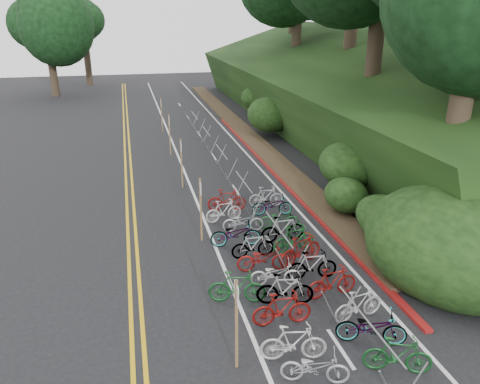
% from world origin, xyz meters
% --- Properties ---
extents(ground, '(120.00, 120.00, 0.00)m').
position_xyz_m(ground, '(0.00, 0.00, 0.00)').
color(ground, black).
rests_on(ground, ground).
extents(road_markings, '(7.47, 80.00, 0.01)m').
position_xyz_m(road_markings, '(0.63, 10.10, 0.00)').
color(road_markings, gold).
rests_on(road_markings, ground).
extents(red_curb, '(0.25, 28.00, 0.10)m').
position_xyz_m(red_curb, '(5.70, 12.00, 0.05)').
color(red_curb, maroon).
rests_on(red_curb, ground).
extents(embankment, '(14.30, 48.14, 9.11)m').
position_xyz_m(embankment, '(12.96, 19.04, 2.57)').
color(embankment, black).
rests_on(embankment, ground).
extents(bike_rack_front, '(1.17, 3.24, 1.23)m').
position_xyz_m(bike_rack_front, '(3.44, -2.64, 0.90)').
color(bike_rack_front, gray).
rests_on(bike_rack_front, ground).
extents(bike_racks_rest, '(1.14, 23.00, 1.17)m').
position_xyz_m(bike_racks_rest, '(3.00, 13.00, 0.85)').
color(bike_racks_rest, gray).
rests_on(bike_racks_rest, ground).
extents(signpost_near, '(0.08, 0.40, 2.45)m').
position_xyz_m(signpost_near, '(0.34, -2.01, 1.40)').
color(signpost_near, brown).
rests_on(signpost_near, ground).
extents(signposts_rest, '(0.08, 18.40, 2.50)m').
position_xyz_m(signposts_rest, '(0.60, 14.00, 1.43)').
color(signposts_rest, brown).
rests_on(signposts_rest, ground).
extents(bike_front, '(0.92, 1.80, 1.04)m').
position_xyz_m(bike_front, '(0.98, 0.68, 0.52)').
color(bike_front, '#144C1E').
rests_on(bike_front, ground).
extents(bike_valet, '(3.25, 12.41, 1.09)m').
position_xyz_m(bike_valet, '(2.95, 2.25, 0.48)').
color(bike_valet, '#9E9EA3').
rests_on(bike_valet, ground).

